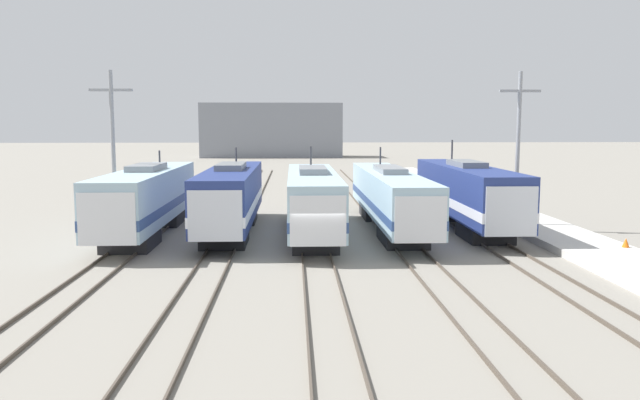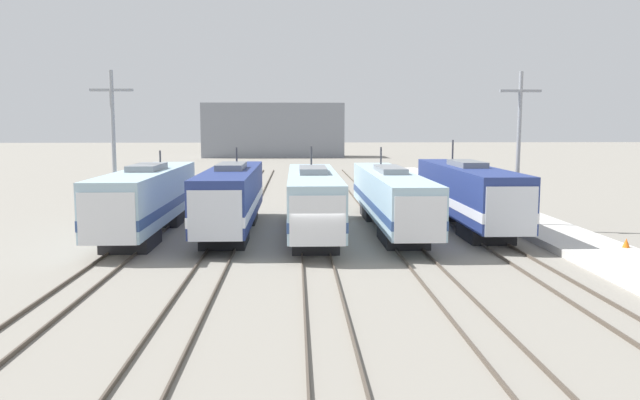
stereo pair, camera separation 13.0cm
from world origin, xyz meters
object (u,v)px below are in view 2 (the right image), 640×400
at_px(catenary_tower_left, 114,146).
at_px(catenary_tower_right, 519,146).
at_px(locomotive_center, 313,201).
at_px(locomotive_far_right, 468,195).
at_px(traffic_cone, 626,243).
at_px(locomotive_far_left, 146,200).
at_px(locomotive_center_right, 391,198).
at_px(locomotive_center_left, 231,198).

height_order(catenary_tower_left, catenary_tower_right, same).
bearing_deg(catenary_tower_left, catenary_tower_right, 0.00).
relative_size(locomotive_center, catenary_tower_right, 1.67).
distance_m(locomotive_far_right, traffic_cone, 10.16).
xyz_separation_m(locomotive_far_left, locomotive_center_right, (14.77, 1.48, -0.14)).
xyz_separation_m(locomotive_center_right, locomotive_far_right, (4.92, 0.21, 0.16)).
bearing_deg(locomotive_center, catenary_tower_left, 170.72).
xyz_separation_m(locomotive_far_right, catenary_tower_left, (-21.84, -0.37, 3.06)).
bearing_deg(catenary_tower_right, locomotive_far_left, -176.64).
bearing_deg(locomotive_center_left, catenary_tower_right, 2.41).
bearing_deg(traffic_cone, catenary_tower_right, 110.42).
height_order(locomotive_far_right, traffic_cone, locomotive_far_right).
bearing_deg(locomotive_far_right, locomotive_center_left, -175.70).
height_order(locomotive_far_left, catenary_tower_right, catenary_tower_right).
distance_m(locomotive_far_right, catenary_tower_left, 22.06).
bearing_deg(catenary_tower_left, locomotive_center_right, 0.51).
distance_m(locomotive_center_left, traffic_cone, 21.84).
height_order(locomotive_far_left, locomotive_center_left, locomotive_center_left).
relative_size(locomotive_center, locomotive_center_right, 0.84).
relative_size(locomotive_center, catenary_tower_left, 1.67).
distance_m(locomotive_center_left, catenary_tower_left, 7.75).
bearing_deg(locomotive_far_right, locomotive_center_right, -177.51).
xyz_separation_m(locomotive_far_right, traffic_cone, (5.85, -8.15, -1.57)).
xyz_separation_m(locomotive_center_right, traffic_cone, (10.77, -7.94, -1.41)).
relative_size(locomotive_center_left, locomotive_center_right, 0.82).
height_order(catenary_tower_left, traffic_cone, catenary_tower_left).
distance_m(catenary_tower_right, traffic_cone, 9.51).
bearing_deg(locomotive_far_left, locomotive_far_right, 4.92).
distance_m(locomotive_far_left, catenary_tower_left, 3.99).
bearing_deg(locomotive_far_left, locomotive_center, -3.67).
xyz_separation_m(locomotive_center, catenary_tower_right, (12.79, 1.96, 3.15)).
bearing_deg(catenary_tower_left, locomotive_far_right, 0.96).
bearing_deg(traffic_cone, locomotive_far_right, 125.64).
bearing_deg(traffic_cone, locomotive_far_left, 165.80).
distance_m(locomotive_center_right, catenary_tower_right, 8.50).
xyz_separation_m(locomotive_center_left, catenary_tower_left, (-7.07, 0.75, 3.08)).
bearing_deg(traffic_cone, locomotive_center_left, 161.14).
xyz_separation_m(locomotive_center_left, locomotive_center, (4.92, -1.21, -0.07)).
xyz_separation_m(locomotive_center_left, locomotive_far_right, (14.77, 1.11, 0.03)).
xyz_separation_m(locomotive_center_left, locomotive_center_right, (9.84, 0.90, -0.14)).
height_order(locomotive_far_left, catenary_tower_left, catenary_tower_left).
height_order(locomotive_far_left, traffic_cone, locomotive_far_left).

